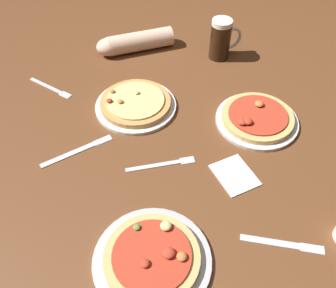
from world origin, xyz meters
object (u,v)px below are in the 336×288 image
at_px(diner_arm, 133,43).
at_px(fork_spare, 51,88).
at_px(pizza_plate_side, 257,118).
at_px(knife_spare, 283,244).
at_px(beer_mug_dark, 221,39).
at_px(napkin_folded, 235,175).
at_px(fork_left, 162,164).
at_px(pizza_plate_near, 152,258).
at_px(pizza_plate_far, 136,104).
at_px(knife_right, 78,151).

bearing_deg(diner_arm, fork_spare, -150.86).
xyz_separation_m(pizza_plate_side, knife_spare, (-0.10, -0.44, -0.01)).
bearing_deg(beer_mug_dark, fork_spare, -173.67).
xyz_separation_m(napkin_folded, diner_arm, (-0.20, 0.71, 0.03)).
bearing_deg(fork_left, pizza_plate_side, 19.12).
distance_m(napkin_folded, fork_spare, 0.75).
bearing_deg(napkin_folded, pizza_plate_near, -143.07).
height_order(pizza_plate_far, fork_spare, pizza_plate_far).
relative_size(fork_left, diner_arm, 0.66).
bearing_deg(pizza_plate_side, knife_right, -178.73).
bearing_deg(knife_right, pizza_plate_side, 1.27).
distance_m(beer_mug_dark, knife_spare, 0.84).
height_order(pizza_plate_far, diner_arm, diner_arm).
distance_m(beer_mug_dark, knife_right, 0.72).
relative_size(beer_mug_dark, fork_spare, 1.03).
bearing_deg(knife_right, fork_spare, 104.29).
bearing_deg(beer_mug_dark, knife_spare, -95.95).
distance_m(napkin_folded, knife_spare, 0.24).
relative_size(napkin_folded, fork_spare, 0.83).
height_order(pizza_plate_near, knife_spare, pizza_plate_near).
bearing_deg(fork_spare, beer_mug_dark, 6.33).
bearing_deg(diner_arm, knife_spare, -75.11).
distance_m(pizza_plate_far, pizza_plate_side, 0.42).
bearing_deg(fork_spare, pizza_plate_near, -71.11).
xyz_separation_m(beer_mug_dark, fork_left, (-0.34, -0.52, -0.08)).
distance_m(napkin_folded, diner_arm, 0.74).
height_order(fork_left, diner_arm, diner_arm).
xyz_separation_m(pizza_plate_far, fork_spare, (-0.29, 0.17, -0.01)).
relative_size(pizza_plate_side, napkin_folded, 2.14).
bearing_deg(fork_left, pizza_plate_near, -105.52).
height_order(pizza_plate_side, napkin_folded, pizza_plate_side).
xyz_separation_m(pizza_plate_side, beer_mug_dark, (-0.01, 0.40, 0.06)).
bearing_deg(beer_mug_dark, knife_right, -145.11).
bearing_deg(fork_spare, knife_right, -75.71).
xyz_separation_m(pizza_plate_near, fork_spare, (-0.25, 0.74, -0.01)).
height_order(knife_right, knife_spare, same).
bearing_deg(knife_right, napkin_folded, -22.79).
height_order(knife_spare, diner_arm, diner_arm).
bearing_deg(knife_spare, fork_spare, 127.59).
relative_size(pizza_plate_near, diner_arm, 0.91).
bearing_deg(fork_left, pizza_plate_far, 98.62).
height_order(pizza_plate_far, knife_spare, pizza_plate_far).
bearing_deg(pizza_plate_near, diner_arm, 84.99).
bearing_deg(diner_arm, knife_right, -115.49).
bearing_deg(diner_arm, pizza_plate_side, -55.57).
distance_m(pizza_plate_far, beer_mug_dark, 0.45).
bearing_deg(knife_right, pizza_plate_far, 38.95).
relative_size(knife_right, diner_arm, 0.71).
distance_m(pizza_plate_near, pizza_plate_far, 0.57).
relative_size(pizza_plate_side, knife_spare, 1.36).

